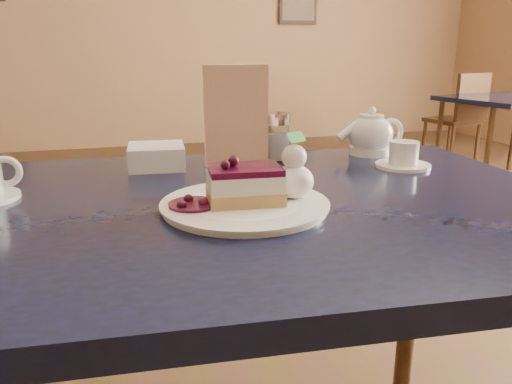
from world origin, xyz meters
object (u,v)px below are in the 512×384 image
object	(u,v)px
main_table	(240,242)
bg_table_far_right	(498,173)
dessert_plate	(245,205)
cheesecake_slice	(245,185)
tea_set	(376,139)

from	to	relation	value
main_table	bg_table_far_right	bearing A→B (deg)	45.66
main_table	dessert_plate	size ratio (longest dim) A/B	4.68
dessert_plate	bg_table_far_right	xyz separation A→B (m)	(2.83, 2.50, -0.74)
main_table	dessert_plate	bearing A→B (deg)	-90.00
main_table	dessert_plate	xyz separation A→B (m)	(-0.00, -0.05, 0.09)
cheesecake_slice	bg_table_far_right	distance (m)	3.85
dessert_plate	cheesecake_slice	distance (m)	0.04
cheesecake_slice	tea_set	xyz separation A→B (m)	(0.43, 0.33, 0.00)
tea_set	bg_table_far_right	bearing A→B (deg)	42.25
dessert_plate	bg_table_far_right	distance (m)	3.85
main_table	dessert_plate	world-z (taller)	dessert_plate
tea_set	dessert_plate	bearing A→B (deg)	-143.10
dessert_plate	tea_set	bearing A→B (deg)	36.90
cheesecake_slice	main_table	bearing A→B (deg)	90.00
main_table	tea_set	size ratio (longest dim) A/B	4.84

